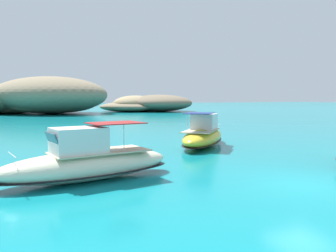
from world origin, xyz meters
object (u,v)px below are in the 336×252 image
(motorboat_cream, at_px, (87,162))
(dinghy_tender, at_px, (125,151))
(motorboat_yellow, at_px, (203,135))
(islet_small, at_px, (145,105))
(islet_large, at_px, (22,99))

(motorboat_cream, height_order, dinghy_tender, motorboat_cream)
(motorboat_yellow, xyz_separation_m, motorboat_cream, (-9.56, -7.04, -0.02))
(islet_small, xyz_separation_m, dinghy_tender, (-23.48, -62.73, -1.48))
(motorboat_yellow, bearing_deg, islet_small, 74.31)
(islet_large, distance_m, dinghy_tender, 63.44)
(motorboat_yellow, distance_m, motorboat_cream, 11.88)
(islet_small, relative_size, motorboat_cream, 3.55)
(islet_large, distance_m, islet_small, 28.91)
(islet_large, distance_m, motorboat_yellow, 62.98)
(motorboat_cream, relative_size, dinghy_tender, 3.05)
(islet_large, bearing_deg, motorboat_yellow, -79.37)
(dinghy_tender, bearing_deg, motorboat_yellow, 11.67)
(motorboat_yellow, relative_size, motorboat_cream, 0.94)
(islet_large, bearing_deg, islet_small, -0.81)
(islet_small, relative_size, motorboat_yellow, 3.79)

